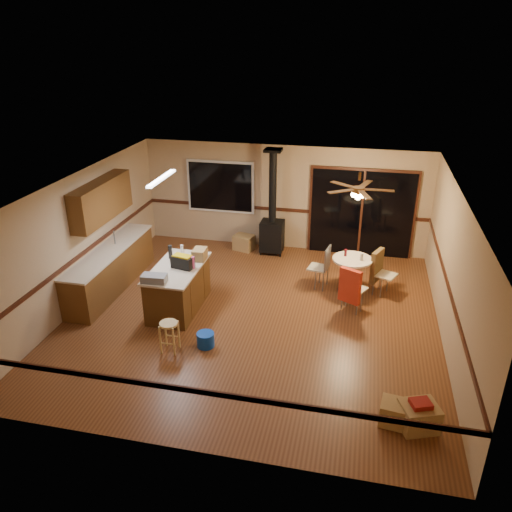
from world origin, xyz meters
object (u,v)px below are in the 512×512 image
(blue_bucket, at_px, (206,340))
(box_corner_b, at_px, (396,413))
(bar_stool, at_px, (170,337))
(chair_left, at_px, (323,263))
(dining_table, at_px, (351,269))
(box_under_window, at_px, (244,242))
(toolbox_grey, at_px, (154,278))
(chair_right, at_px, (378,266))
(toolbox_black, at_px, (183,262))
(chair_near, at_px, (351,286))
(wood_stove, at_px, (272,225))
(kitchen_island, at_px, (178,288))
(box_corner_a, at_px, (419,416))

(blue_bucket, height_order, box_corner_b, box_corner_b)
(bar_stool, distance_m, chair_left, 3.74)
(dining_table, bearing_deg, box_under_window, 148.01)
(toolbox_grey, height_order, chair_left, toolbox_grey)
(dining_table, relative_size, box_corner_b, 1.95)
(bar_stool, xyz_separation_m, chair_right, (3.47, 2.95, 0.31))
(chair_left, distance_m, chair_right, 1.13)
(bar_stool, distance_m, box_corner_b, 3.86)
(dining_table, distance_m, box_under_window, 3.23)
(toolbox_black, xyz_separation_m, bar_stool, (0.24, -1.43, -0.73))
(chair_near, height_order, box_under_window, chair_near)
(wood_stove, distance_m, chair_left, 2.11)
(blue_bucket, height_order, chair_right, chair_right)
(kitchen_island, bearing_deg, blue_bucket, -51.72)
(toolbox_grey, bearing_deg, blue_bucket, -24.14)
(box_corner_b, bearing_deg, wood_stove, 117.25)
(dining_table, xyz_separation_m, box_under_window, (-2.72, 1.70, -0.34))
(blue_bucket, relative_size, chair_left, 0.60)
(bar_stool, xyz_separation_m, chair_left, (2.34, 2.90, 0.31))
(toolbox_black, bearing_deg, chair_near, 9.38)
(toolbox_grey, bearing_deg, dining_table, 30.72)
(toolbox_black, xyz_separation_m, blue_bucket, (0.79, -1.17, -0.89))
(box_under_window, xyz_separation_m, box_corner_a, (3.84, -5.51, 0.00))
(box_corner_a, bearing_deg, box_corner_b, 175.76)
(kitchen_island, relative_size, toolbox_black, 3.99)
(dining_table, relative_size, chair_near, 1.17)
(toolbox_grey, xyz_separation_m, chair_left, (2.88, 2.15, -0.38))
(dining_table, bearing_deg, box_corner_b, -78.01)
(chair_near, bearing_deg, box_corner_b, -74.92)
(dining_table, bearing_deg, chair_left, 172.34)
(chair_right, bearing_deg, chair_near, -117.64)
(bar_stool, bearing_deg, box_corner_a, -13.69)
(chair_right, distance_m, box_under_window, 3.64)
(toolbox_grey, height_order, dining_table, toolbox_grey)
(chair_right, xyz_separation_m, box_corner_b, (0.27, -3.91, -0.43))
(blue_bucket, height_order, box_corner_a, box_corner_a)
(blue_bucket, relative_size, chair_near, 0.44)
(blue_bucket, bearing_deg, wood_stove, 84.77)
(bar_stool, bearing_deg, chair_left, 51.15)
(bar_stool, bearing_deg, toolbox_black, 99.54)
(wood_stove, bearing_deg, dining_table, -39.60)
(kitchen_island, distance_m, chair_near, 3.36)
(box_under_window, relative_size, box_corner_a, 0.94)
(chair_near, relative_size, box_corner_a, 1.40)
(wood_stove, bearing_deg, box_under_window, 176.07)
(chair_left, height_order, chair_near, same)
(toolbox_grey, bearing_deg, box_under_window, 78.69)
(dining_table, height_order, box_corner_b, dining_table)
(bar_stool, height_order, blue_bucket, bar_stool)
(kitchen_island, distance_m, wood_stove, 3.33)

